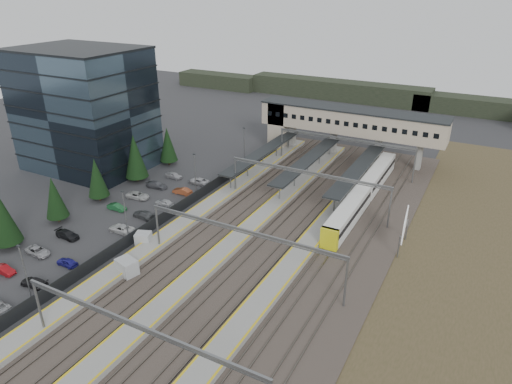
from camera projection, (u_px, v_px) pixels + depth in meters
The scene contains 15 objects.
ground at pixel (202, 229), 72.52m from camera, with size 220.00×220.00×0.00m, color #2B2B2D.
office_building at pixel (85, 109), 92.40m from camera, with size 24.30×18.30×24.30m.
conifer_row at pixel (79, 183), 76.80m from camera, with size 4.42×49.82×9.50m.
car_park at pixel (114, 221), 73.63m from camera, with size 10.44×44.49×1.24m.
lampposts at pixel (165, 191), 75.12m from camera, with size 0.50×53.25×8.07m.
fence at pixel (187, 202), 78.88m from camera, with size 0.08×90.00×2.00m.
relay_cabin_near at pixel (127, 267), 60.64m from camera, with size 3.20×2.68×2.31m.
relay_cabin_far at pixel (143, 239), 67.62m from camera, with size 2.73×2.52×2.02m.
rail_corridor at pixel (268, 227), 72.42m from camera, with size 34.00×90.00×0.92m.
canopies at pixel (308, 160), 89.52m from camera, with size 23.10×30.00×3.28m.
footbridge at pixel (338, 122), 99.55m from camera, with size 40.40×6.40×11.20m.
gantries at pixel (279, 203), 67.29m from camera, with size 28.40×62.28×7.17m.
train at pixel (364, 194), 80.04m from camera, with size 2.63×36.55×3.31m.
billboard at pixel (405, 226), 65.53m from camera, with size 0.85×6.52×5.66m.
treeline_far at pixel (444, 103), 135.04m from camera, with size 170.00×19.00×7.00m.
Camera 1 is at (37.44, -51.89, 35.69)m, focal length 32.00 mm.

